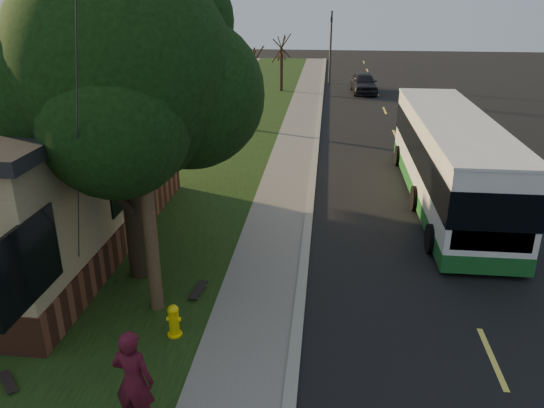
{
  "coord_description": "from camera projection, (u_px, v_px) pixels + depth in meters",
  "views": [
    {
      "loc": [
        0.48,
        -9.23,
        6.94
      ],
      "look_at": [
        -0.94,
        4.17,
        1.5
      ],
      "focal_mm": 35.0,
      "sensor_mm": 36.0,
      "label": 1
    }
  ],
  "objects": [
    {
      "name": "traffic_signal",
      "position": [
        331.0,
        43.0,
        41.27
      ],
      "size": [
        0.18,
        0.22,
        5.5
      ],
      "color": "#2D2D30",
      "rests_on": "ground"
    },
    {
      "name": "ground",
      "position": [
        296.0,
        345.0,
        11.16
      ],
      "size": [
        120.0,
        120.0,
        0.0
      ],
      "primitive_type": "plane",
      "color": "black",
      "rests_on": "ground"
    },
    {
      "name": "fire_hydrant",
      "position": [
        174.0,
        320.0,
        11.25
      ],
      "size": [
        0.32,
        0.32,
        0.74
      ],
      "color": "yellow",
      "rests_on": "grass_verge"
    },
    {
      "name": "distant_car",
      "position": [
        364.0,
        83.0,
        38.33
      ],
      "size": [
        1.95,
        4.34,
        1.45
      ],
      "primitive_type": "imported",
      "rotation": [
        0.0,
        0.0,
        0.06
      ],
      "color": "black",
      "rests_on": "ground"
    },
    {
      "name": "skateboard_main",
      "position": [
        198.0,
        290.0,
        12.97
      ],
      "size": [
        0.31,
        0.92,
        0.08
      ],
      "color": "black",
      "rests_on": "grass_verge"
    },
    {
      "name": "skateboard_spare",
      "position": [
        8.0,
        382.0,
        9.93
      ],
      "size": [
        0.64,
        0.65,
        0.07
      ],
      "color": "black",
      "rests_on": "grass_verge"
    },
    {
      "name": "leafy_tree",
      "position": [
        124.0,
        74.0,
        12.07
      ],
      "size": [
        6.3,
        6.0,
        7.8
      ],
      "color": "black",
      "rests_on": "grass_verge"
    },
    {
      "name": "sidewalk",
      "position": [
        286.0,
        183.0,
        20.46
      ],
      "size": [
        2.0,
        80.0,
        0.08
      ],
      "primitive_type": "cube",
      "color": "slate",
      "rests_on": "ground"
    },
    {
      "name": "bare_tree_far",
      "position": [
        281.0,
        64.0,
        38.36
      ],
      "size": [
        1.38,
        1.21,
        4.03
      ],
      "color": "black",
      "rests_on": "grass_verge"
    },
    {
      "name": "transit_bus",
      "position": [
        450.0,
        158.0,
        18.15
      ],
      "size": [
        2.57,
        11.14,
        3.02
      ],
      "color": "silver",
      "rests_on": "ground"
    },
    {
      "name": "curb",
      "position": [
        312.0,
        183.0,
        20.35
      ],
      "size": [
        0.25,
        80.0,
        0.12
      ],
      "primitive_type": "cube",
      "color": "gray",
      "rests_on": "ground"
    },
    {
      "name": "bare_tree_near",
      "position": [
        251.0,
        90.0,
        27.29
      ],
      "size": [
        1.38,
        1.21,
        4.31
      ],
      "color": "black",
      "rests_on": "grass_verge"
    },
    {
      "name": "road",
      "position": [
        418.0,
        188.0,
        19.98
      ],
      "size": [
        8.0,
        80.0,
        0.01
      ],
      "primitive_type": "cube",
      "color": "black",
      "rests_on": "ground"
    },
    {
      "name": "skateboarder",
      "position": [
        134.0,
        381.0,
        8.63
      ],
      "size": [
        0.75,
        0.53,
        1.92
      ],
      "primitive_type": "imported",
      "rotation": [
        0.0,
        0.0,
        3.03
      ],
      "color": "#460E1C",
      "rests_on": "grass_verge"
    },
    {
      "name": "utility_pole",
      "position": [
        139.0,
        114.0,
        10.66
      ],
      "size": [
        2.86,
        3.21,
        9.07
      ],
      "color": "#473321",
      "rests_on": "ground"
    },
    {
      "name": "grass_verge",
      "position": [
        198.0,
        180.0,
        20.8
      ],
      "size": [
        5.0,
        80.0,
        0.07
      ],
      "primitive_type": "cube",
      "color": "black",
      "rests_on": "ground"
    }
  ]
}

